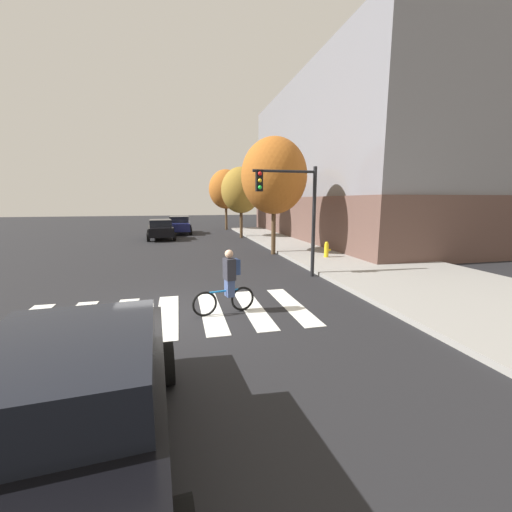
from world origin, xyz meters
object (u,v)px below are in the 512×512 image
object	(u,v)px
fire_hydrant	(326,250)
street_tree_far	(226,189)
manhole_cover	(144,353)
street_tree_mid	(241,190)
sedan_mid	(161,229)
street_tree_near	(274,176)
traffic_light_near	(294,203)
sedan_far	(179,225)
cyclist	(228,282)
sedan_near	(75,403)

from	to	relation	value
fire_hydrant	street_tree_far	world-z (taller)	street_tree_far
manhole_cover	street_tree_mid	world-z (taller)	street_tree_mid
sedan_mid	street_tree_near	distance (m)	11.54
street_tree_mid	traffic_light_near	bearing A→B (deg)	-92.70
manhole_cover	fire_hydrant	size ratio (longest dim) A/B	0.82
sedan_far	street_tree_near	size ratio (longest dim) A/B	0.73
street_tree_far	street_tree_near	bearing A→B (deg)	-88.88
cyclist	fire_hydrant	xyz separation A→B (m)	(5.93, 6.53, -0.31)
fire_hydrant	street_tree_near	world-z (taller)	street_tree_near
sedan_mid	street_tree_near	bearing A→B (deg)	-54.08
sedan_far	manhole_cover	bearing A→B (deg)	-91.92
manhole_cover	cyclist	xyz separation A→B (m)	(1.95, 1.92, 0.84)
manhole_cover	sedan_near	distance (m)	2.90
sedan_near	street_tree_mid	bearing A→B (deg)	74.71
manhole_cover	fire_hydrant	distance (m)	11.57
street_tree_near	street_tree_mid	size ratio (longest dim) A/B	1.13
traffic_light_near	street_tree_far	xyz separation A→B (m)	(0.54, 21.48, 1.23)
street_tree_near	street_tree_far	distance (m)	15.99
sedan_near	street_tree_far	size ratio (longest dim) A/B	0.78
street_tree_near	manhole_cover	bearing A→B (deg)	-118.28
sedan_near	fire_hydrant	distance (m)	13.93
manhole_cover	sedan_near	xyz separation A→B (m)	(-0.39, -2.75, 0.82)
sedan_mid	traffic_light_near	distance (m)	15.60
sedan_far	street_tree_mid	size ratio (longest dim) A/B	0.82
sedan_far	fire_hydrant	world-z (taller)	sedan_far
cyclist	sedan_far	bearing A→B (deg)	93.04
cyclist	street_tree_far	bearing A→B (deg)	81.87
street_tree_far	traffic_light_near	bearing A→B (deg)	-91.45
cyclist	street_tree_mid	xyz separation A→B (m)	(3.66, 17.30, 2.91)
traffic_light_near	street_tree_mid	bearing A→B (deg)	87.30
manhole_cover	cyclist	distance (m)	2.86
sedan_near	street_tree_near	distance (m)	15.31
traffic_light_near	fire_hydrant	bearing A→B (deg)	46.91
sedan_near	street_tree_far	xyz separation A→B (m)	(5.89, 29.55, 3.27)
manhole_cover	street_tree_far	bearing A→B (deg)	78.39
sedan_mid	traffic_light_near	xyz separation A→B (m)	(5.60, -14.41, 2.08)
manhole_cover	cyclist	bearing A→B (deg)	44.51
sedan_far	traffic_light_near	xyz separation A→B (m)	(4.17, -18.42, 2.05)
cyclist	sedan_near	bearing A→B (deg)	-116.63
cyclist	street_tree_mid	bearing A→B (deg)	78.04
manhole_cover	sedan_far	size ratio (longest dim) A/B	0.14
sedan_far	street_tree_far	xyz separation A→B (m)	(4.71, 3.06, 3.28)
sedan_near	traffic_light_near	distance (m)	9.90
sedan_far	street_tree_mid	bearing A→B (deg)	-43.12
sedan_far	fire_hydrant	size ratio (longest dim) A/B	5.88
cyclist	street_tree_far	xyz separation A→B (m)	(3.55, 24.88, 3.25)
traffic_light_near	street_tree_near	bearing A→B (deg)	81.13
manhole_cover	fire_hydrant	xyz separation A→B (m)	(7.89, 8.45, 0.53)
sedan_far	cyclist	distance (m)	21.85
traffic_light_near	fire_hydrant	size ratio (longest dim) A/B	5.38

